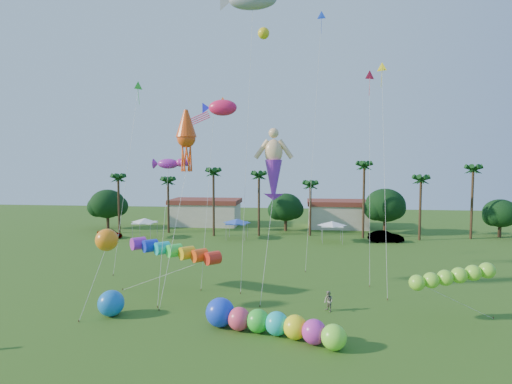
# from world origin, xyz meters

# --- Properties ---
(ground) EXTENTS (160.00, 160.00, 0.00)m
(ground) POSITION_xyz_m (0.00, 0.00, 0.00)
(ground) COLOR #285116
(ground) RESTS_ON ground
(tree_line) EXTENTS (69.46, 8.91, 11.00)m
(tree_line) POSITION_xyz_m (3.57, 44.00, 4.28)
(tree_line) COLOR #3A2819
(tree_line) RESTS_ON ground
(buildings_row) EXTENTS (35.00, 7.00, 4.00)m
(buildings_row) POSITION_xyz_m (-3.09, 50.00, 2.00)
(buildings_row) COLOR beige
(buildings_row) RESTS_ON ground
(tent_row) EXTENTS (31.00, 4.00, 0.60)m
(tent_row) POSITION_xyz_m (-6.00, 36.33, 2.75)
(tent_row) COLOR white
(tent_row) RESTS_ON ground
(car_a) EXTENTS (4.34, 2.81, 1.37)m
(car_a) POSITION_xyz_m (-25.44, 35.56, 0.69)
(car_a) COLOR #4C4C54
(car_a) RESTS_ON ground
(car_b) EXTENTS (4.97, 2.11, 1.59)m
(car_b) POSITION_xyz_m (15.76, 36.96, 0.80)
(car_b) COLOR #4C4C54
(car_b) RESTS_ON ground
(spectator_b) EXTENTS (0.93, 0.96, 1.57)m
(spectator_b) POSITION_xyz_m (5.75, 8.46, 0.78)
(spectator_b) COLOR gray
(spectator_b) RESTS_ON ground
(caterpillar_inflatable) EXTENTS (9.59, 4.68, 2.00)m
(caterpillar_inflatable) POSITION_xyz_m (1.47, 3.74, 0.84)
(caterpillar_inflatable) COLOR #F34064
(caterpillar_inflatable) RESTS_ON ground
(blue_ball) EXTENTS (1.92, 1.92, 1.92)m
(blue_ball) POSITION_xyz_m (-10.31, 5.72, 0.96)
(blue_ball) COLOR blue
(blue_ball) RESTS_ON ground
(rainbow_tube) EXTENTS (10.11, 5.59, 3.86)m
(rainbow_tube) POSITION_xyz_m (-5.92, 11.00, 3.28)
(rainbow_tube) COLOR red
(rainbow_tube) RESTS_ON ground
(green_worm) EXTENTS (8.85, 2.02, 3.55)m
(green_worm) POSITION_xyz_m (11.80, 7.02, 2.88)
(green_worm) COLOR #82E031
(green_worm) RESTS_ON ground
(orange_ball_kite) EXTENTS (2.32, 2.79, 6.44)m
(orange_ball_kite) POSITION_xyz_m (-10.73, 6.13, 5.61)
(orange_ball_kite) COLOR orange
(orange_ball_kite) RESTS_ON ground
(merman_kite) EXTENTS (2.55, 4.59, 13.77)m
(merman_kite) POSITION_xyz_m (1.23, 12.50, 10.80)
(merman_kite) COLOR #F5C38B
(merman_kite) RESTS_ON ground
(fish_kite) EXTENTS (4.45, 6.41, 17.66)m
(fish_kite) POSITION_xyz_m (-4.14, 17.33, 16.77)
(fish_kite) COLOR #F81B52
(fish_kite) RESTS_ON ground
(shark_kite) EXTENTS (6.43, 7.37, 28.07)m
(shark_kite) POSITION_xyz_m (-1.18, 17.51, 26.96)
(shark_kite) COLOR gray
(shark_kite) RESTS_ON ground
(squid_kite) EXTENTS (2.32, 4.47, 15.82)m
(squid_kite) POSITION_xyz_m (-5.87, 10.57, 13.36)
(squid_kite) COLOR #F84D14
(squid_kite) RESTS_ON ground
(lobster_kite) EXTENTS (3.37, 5.13, 11.90)m
(lobster_kite) POSITION_xyz_m (-7.85, 11.74, 11.26)
(lobster_kite) COLOR purple
(lobster_kite) RESTS_ON ground
(delta_kite_red) EXTENTS (1.16, 4.39, 20.45)m
(delta_kite_red) POSITION_xyz_m (10.19, 19.02, 19.45)
(delta_kite_red) COLOR red
(delta_kite_red) RESTS_ON ground
(delta_kite_yellow) EXTENTS (1.03, 4.92, 20.45)m
(delta_kite_yellow) POSITION_xyz_m (10.77, 15.97, 19.37)
(delta_kite_yellow) COLOR yellow
(delta_kite_yellow) RESTS_ON ground
(delta_kite_green) EXTENTS (1.83, 4.63, 20.11)m
(delta_kite_green) POSITION_xyz_m (-13.88, 19.85, 19.12)
(delta_kite_green) COLOR #37D532
(delta_kite_green) RESTS_ON ground
(delta_kite_blue) EXTENTS (2.15, 4.59, 28.02)m
(delta_kite_blue) POSITION_xyz_m (5.60, 23.66, 26.65)
(delta_kite_blue) COLOR blue
(delta_kite_blue) RESTS_ON ground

